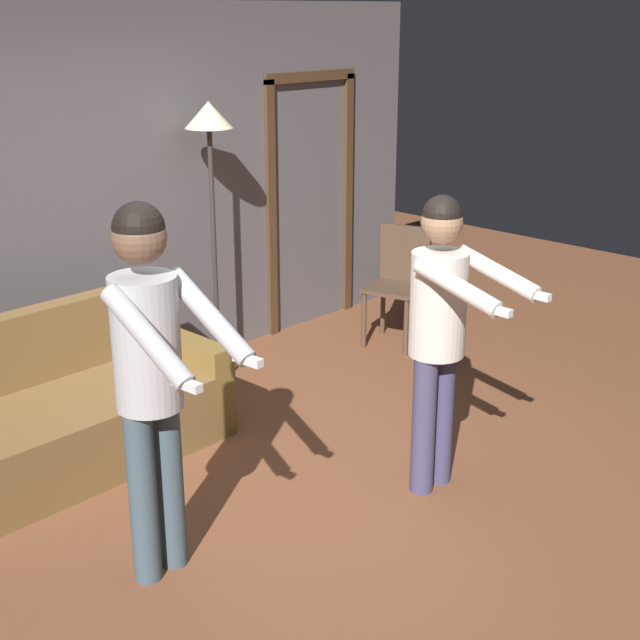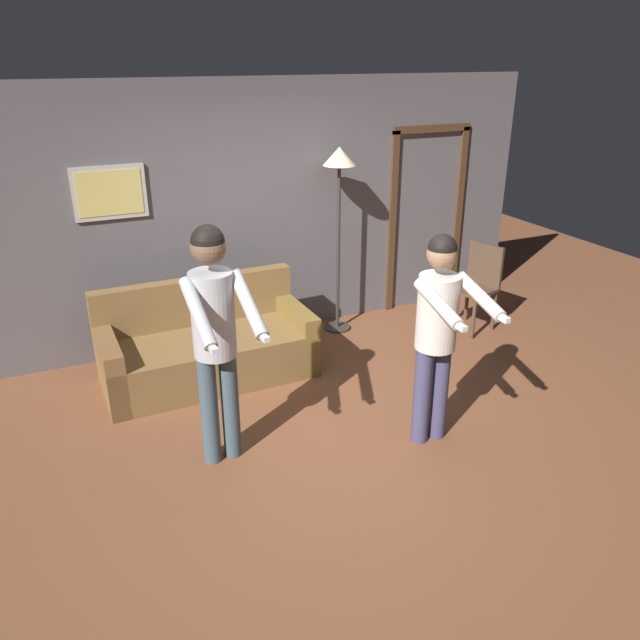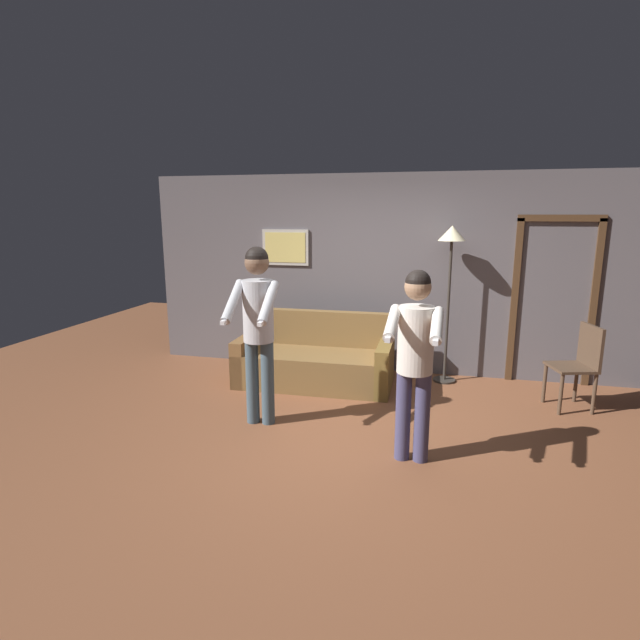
{
  "view_description": "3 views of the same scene",
  "coord_description": "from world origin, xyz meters",
  "px_view_note": "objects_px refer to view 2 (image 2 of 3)",
  "views": [
    {
      "loc": [
        -3.08,
        -3.04,
        2.54
      ],
      "look_at": [
        -0.1,
        -0.17,
        1.09
      ],
      "focal_mm": 50.0,
      "sensor_mm": 36.0,
      "label": 1
    },
    {
      "loc": [
        -1.97,
        -3.83,
        2.81
      ],
      "look_at": [
        -0.35,
        -0.33,
        1.15
      ],
      "focal_mm": 35.0,
      "sensor_mm": 36.0,
      "label": 2
    },
    {
      "loc": [
        0.72,
        -4.47,
        2.1
      ],
      "look_at": [
        -0.31,
        -0.24,
        1.16
      ],
      "focal_mm": 28.0,
      "sensor_mm": 36.0,
      "label": 3
    }
  ],
  "objects_px": {
    "person_standing_right": "(438,323)",
    "dining_chair_distant": "(478,282)",
    "torchiere_lamp": "(339,180)",
    "couch": "(207,349)",
    "person_standing_left": "(215,325)"
  },
  "relations": [
    {
      "from": "person_standing_right",
      "to": "dining_chair_distant",
      "type": "height_order",
      "value": "person_standing_right"
    },
    {
      "from": "torchiere_lamp",
      "to": "dining_chair_distant",
      "type": "height_order",
      "value": "torchiere_lamp"
    },
    {
      "from": "couch",
      "to": "torchiere_lamp",
      "type": "xyz_separation_m",
      "value": [
        1.58,
        0.47,
        1.35
      ]
    },
    {
      "from": "person_standing_left",
      "to": "dining_chair_distant",
      "type": "distance_m",
      "value": 3.48
    },
    {
      "from": "person_standing_left",
      "to": "torchiere_lamp",
      "type": "bearing_deg",
      "value": 44.31
    },
    {
      "from": "person_standing_left",
      "to": "dining_chair_distant",
      "type": "bearing_deg",
      "value": 20.39
    },
    {
      "from": "couch",
      "to": "dining_chair_distant",
      "type": "xyz_separation_m",
      "value": [
        2.97,
        -0.11,
        0.25
      ]
    },
    {
      "from": "torchiere_lamp",
      "to": "dining_chair_distant",
      "type": "relative_size",
      "value": 2.1
    },
    {
      "from": "torchiere_lamp",
      "to": "person_standing_right",
      "type": "xyz_separation_m",
      "value": [
        -0.29,
        -2.21,
        -0.63
      ]
    },
    {
      "from": "person_standing_right",
      "to": "person_standing_left",
      "type": "bearing_deg",
      "value": 164.31
    },
    {
      "from": "torchiere_lamp",
      "to": "person_standing_right",
      "type": "distance_m",
      "value": 2.32
    },
    {
      "from": "dining_chair_distant",
      "to": "person_standing_left",
      "type": "bearing_deg",
      "value": -159.61
    },
    {
      "from": "person_standing_right",
      "to": "dining_chair_distant",
      "type": "bearing_deg",
      "value": 44.12
    },
    {
      "from": "torchiere_lamp",
      "to": "person_standing_right",
      "type": "bearing_deg",
      "value": -97.38
    },
    {
      "from": "torchiere_lamp",
      "to": "person_standing_left",
      "type": "distance_m",
      "value": 2.61
    }
  ]
}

